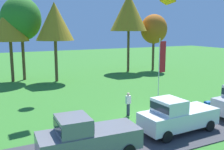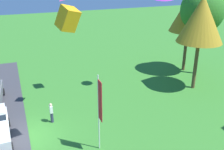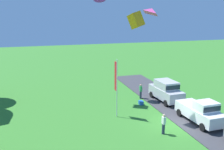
{
  "view_description": "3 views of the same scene",
  "coord_description": "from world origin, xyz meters",
  "px_view_note": "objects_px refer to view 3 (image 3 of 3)",
  "views": [
    {
      "loc": [
        -10.94,
        -14.15,
        6.3
      ],
      "look_at": [
        -0.35,
        6.79,
        2.12
      ],
      "focal_mm": 42.0,
      "sensor_mm": 36.0,
      "label": 1
    },
    {
      "loc": [
        17.2,
        -0.39,
        11.53
      ],
      "look_at": [
        1.33,
        5.85,
        4.61
      ],
      "focal_mm": 42.0,
      "sensor_mm": 36.0,
      "label": 2
    },
    {
      "loc": [
        -19.02,
        11.41,
        9.6
      ],
      "look_at": [
        2.55,
        4.86,
        4.19
      ],
      "focal_mm": 42.0,
      "sensor_mm": 36.0,
      "label": 3
    }
  ],
  "objects_px": {
    "person_on_lawn": "(141,91)",
    "person_watching_sky": "(164,124)",
    "car_suv_far_end": "(166,90)",
    "kite_box_mid_center": "(136,20)",
    "car_pickup_mid_row": "(201,111)",
    "flag_banner": "(116,80)",
    "cooler_box": "(141,103)",
    "kite_diamond_low_drifter": "(152,11)"
  },
  "relations": [
    {
      "from": "person_on_lawn",
      "to": "person_watching_sky",
      "type": "relative_size",
      "value": 1.0
    },
    {
      "from": "car_pickup_mid_row",
      "to": "cooler_box",
      "type": "relative_size",
      "value": 9.05
    },
    {
      "from": "person_on_lawn",
      "to": "flag_banner",
      "type": "distance_m",
      "value": 6.38
    },
    {
      "from": "flag_banner",
      "to": "kite_diamond_low_drifter",
      "type": "bearing_deg",
      "value": -175.39
    },
    {
      "from": "car_suv_far_end",
      "to": "cooler_box",
      "type": "xyz_separation_m",
      "value": [
        -0.17,
        3.03,
        -1.1
      ]
    },
    {
      "from": "car_pickup_mid_row",
      "to": "kite_diamond_low_drifter",
      "type": "bearing_deg",
      "value": 110.13
    },
    {
      "from": "person_watching_sky",
      "to": "kite_box_mid_center",
      "type": "height_order",
      "value": "kite_box_mid_center"
    },
    {
      "from": "person_watching_sky",
      "to": "kite_diamond_low_drifter",
      "type": "relative_size",
      "value": 1.75
    },
    {
      "from": "person_watching_sky",
      "to": "kite_box_mid_center",
      "type": "bearing_deg",
      "value": 13.28
    },
    {
      "from": "cooler_box",
      "to": "flag_banner",
      "type": "bearing_deg",
      "value": 122.0
    },
    {
      "from": "car_pickup_mid_row",
      "to": "flag_banner",
      "type": "height_order",
      "value": "flag_banner"
    },
    {
      "from": "flag_banner",
      "to": "cooler_box",
      "type": "height_order",
      "value": "flag_banner"
    },
    {
      "from": "car_pickup_mid_row",
      "to": "kite_box_mid_center",
      "type": "height_order",
      "value": "kite_box_mid_center"
    },
    {
      "from": "cooler_box",
      "to": "car_suv_far_end",
      "type": "bearing_deg",
      "value": -86.84
    },
    {
      "from": "car_suv_far_end",
      "to": "flag_banner",
      "type": "relative_size",
      "value": 0.85
    },
    {
      "from": "cooler_box",
      "to": "person_watching_sky",
      "type": "bearing_deg",
      "value": 171.69
    },
    {
      "from": "car_pickup_mid_row",
      "to": "cooler_box",
      "type": "xyz_separation_m",
      "value": [
        6.02,
        3.13,
        -0.91
      ]
    },
    {
      "from": "car_suv_far_end",
      "to": "kite_box_mid_center",
      "type": "xyz_separation_m",
      "value": [
        -3.12,
        4.99,
        7.64
      ]
    },
    {
      "from": "car_pickup_mid_row",
      "to": "car_suv_far_end",
      "type": "bearing_deg",
      "value": 1.0
    },
    {
      "from": "person_on_lawn",
      "to": "kite_diamond_low_drifter",
      "type": "bearing_deg",
      "value": 159.71
    },
    {
      "from": "car_pickup_mid_row",
      "to": "flag_banner",
      "type": "relative_size",
      "value": 0.92
    },
    {
      "from": "cooler_box",
      "to": "kite_box_mid_center",
      "type": "bearing_deg",
      "value": 146.4
    },
    {
      "from": "cooler_box",
      "to": "kite_box_mid_center",
      "type": "height_order",
      "value": "kite_box_mid_center"
    },
    {
      "from": "person_watching_sky",
      "to": "kite_box_mid_center",
      "type": "relative_size",
      "value": 1.36
    },
    {
      "from": "car_pickup_mid_row",
      "to": "person_watching_sky",
      "type": "height_order",
      "value": "car_pickup_mid_row"
    },
    {
      "from": "person_on_lawn",
      "to": "person_watching_sky",
      "type": "distance_m",
      "value": 8.97
    },
    {
      "from": "person_watching_sky",
      "to": "kite_diamond_low_drifter",
      "type": "height_order",
      "value": "kite_diamond_low_drifter"
    },
    {
      "from": "car_suv_far_end",
      "to": "person_watching_sky",
      "type": "distance_m",
      "value": 8.21
    },
    {
      "from": "flag_banner",
      "to": "kite_box_mid_center",
      "type": "bearing_deg",
      "value": -116.69
    },
    {
      "from": "person_on_lawn",
      "to": "flag_banner",
      "type": "xyz_separation_m",
      "value": [
        -4.02,
        4.23,
        2.6
      ]
    },
    {
      "from": "person_on_lawn",
      "to": "cooler_box",
      "type": "height_order",
      "value": "person_on_lawn"
    },
    {
      "from": "cooler_box",
      "to": "kite_diamond_low_drifter",
      "type": "height_order",
      "value": "kite_diamond_low_drifter"
    },
    {
      "from": "car_suv_far_end",
      "to": "person_watching_sky",
      "type": "bearing_deg",
      "value": 150.47
    },
    {
      "from": "flag_banner",
      "to": "cooler_box",
      "type": "xyz_separation_m",
      "value": [
        2.19,
        -3.5,
        -3.27
      ]
    },
    {
      "from": "cooler_box",
      "to": "kite_box_mid_center",
      "type": "distance_m",
      "value": 9.43
    },
    {
      "from": "car_pickup_mid_row",
      "to": "car_suv_far_end",
      "type": "xyz_separation_m",
      "value": [
        6.19,
        0.11,
        0.19
      ]
    },
    {
      "from": "person_on_lawn",
      "to": "kite_diamond_low_drifter",
      "type": "height_order",
      "value": "kite_diamond_low_drifter"
    },
    {
      "from": "kite_box_mid_center",
      "to": "car_pickup_mid_row",
      "type": "bearing_deg",
      "value": -121.0
    },
    {
      "from": "flag_banner",
      "to": "kite_diamond_low_drifter",
      "type": "relative_size",
      "value": 5.62
    },
    {
      "from": "kite_diamond_low_drifter",
      "to": "person_on_lawn",
      "type": "bearing_deg",
      "value": -20.29
    },
    {
      "from": "car_suv_far_end",
      "to": "person_on_lawn",
      "type": "distance_m",
      "value": 2.87
    },
    {
      "from": "cooler_box",
      "to": "car_pickup_mid_row",
      "type": "bearing_deg",
      "value": -152.5
    }
  ]
}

